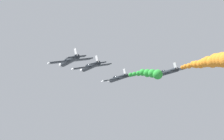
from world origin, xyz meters
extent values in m
cylinder|color=#23282D|center=(5.29, 7.80, 129.52)|extent=(1.32, 9.00, 1.32)
cone|color=white|center=(5.29, 12.90, 129.52)|extent=(1.25, 1.20, 1.25)
cube|color=#23282D|center=(5.31, 7.40, 129.42)|extent=(9.01, 1.90, 2.22)
cylinder|color=white|center=(0.83, 7.40, 128.40)|extent=(0.43, 1.40, 0.43)
cylinder|color=white|center=(9.79, 7.40, 130.44)|extent=(0.43, 1.40, 0.43)
cube|color=#23282D|center=(5.28, 3.80, 129.57)|extent=(3.74, 1.20, 1.02)
cube|color=white|center=(5.07, 3.70, 130.46)|extent=(0.49, 1.10, 1.59)
ellipsoid|color=black|center=(5.18, 9.60, 130.00)|extent=(0.94, 2.20, 0.86)
sphere|color=green|center=(5.31, 1.00, 129.36)|extent=(1.03, 1.03, 1.03)
sphere|color=green|center=(5.39, -0.80, 129.27)|extent=(1.03, 1.03, 1.03)
sphere|color=green|center=(5.55, -2.59, 129.15)|extent=(1.20, 1.20, 1.20)
sphere|color=green|center=(5.70, -4.39, 129.11)|extent=(1.60, 1.60, 1.60)
sphere|color=green|center=(5.97, -6.19, 128.70)|extent=(1.84, 1.84, 1.84)
sphere|color=green|center=(6.19, -7.99, 128.38)|extent=(1.92, 1.92, 1.92)
sphere|color=green|center=(6.53, -9.79, 127.88)|extent=(2.19, 2.19, 2.19)
cylinder|color=#23282D|center=(-5.41, -0.32, 130.35)|extent=(1.29, 9.00, 1.29)
cone|color=white|center=(-5.41, 4.78, 130.35)|extent=(1.23, 1.20, 1.23)
cube|color=#23282D|center=(-5.39, -0.72, 130.25)|extent=(9.06, 1.90, 1.98)
cylinder|color=white|center=(-9.90, -0.72, 129.35)|extent=(0.42, 1.40, 0.42)
cylinder|color=white|center=(-0.88, -0.72, 131.15)|extent=(0.42, 1.40, 0.42)
cube|color=#23282D|center=(-5.42, -4.32, 130.39)|extent=(3.76, 1.20, 0.92)
cube|color=white|center=(-5.60, -4.42, 131.29)|extent=(0.45, 1.10, 1.60)
ellipsoid|color=black|center=(-5.50, 1.48, 130.83)|extent=(0.92, 2.20, 0.84)
cylinder|color=#23282D|center=(14.47, -0.69, 130.32)|extent=(1.34, 9.00, 1.34)
cone|color=white|center=(14.47, 4.41, 130.32)|extent=(1.27, 1.20, 1.27)
cube|color=#23282D|center=(14.50, -1.09, 130.22)|extent=(8.95, 1.90, 2.49)
cylinder|color=white|center=(10.04, -1.09, 129.06)|extent=(0.44, 1.40, 0.44)
cylinder|color=white|center=(18.95, -1.09, 131.38)|extent=(0.44, 1.40, 0.44)
cube|color=#23282D|center=(14.46, -4.69, 130.37)|extent=(3.72, 1.20, 1.13)
cube|color=white|center=(14.23, -4.79, 131.25)|extent=(0.54, 1.10, 1.58)
ellipsoid|color=black|center=(14.35, 1.11, 130.80)|extent=(0.95, 2.20, 0.88)
sphere|color=orange|center=(14.56, -7.30, 130.47)|extent=(0.89, 0.89, 0.89)
sphere|color=orange|center=(14.33, -8.90, 130.38)|extent=(1.09, 1.09, 1.09)
sphere|color=orange|center=(14.25, -10.51, 130.25)|extent=(1.23, 1.23, 1.23)
sphere|color=orange|center=(14.33, -12.12, 130.34)|extent=(1.48, 1.48, 1.48)
sphere|color=orange|center=(13.98, -13.72, 130.02)|extent=(1.68, 1.68, 1.68)
sphere|color=orange|center=(14.01, -15.33, 129.84)|extent=(1.89, 1.89, 1.89)
sphere|color=orange|center=(13.90, -16.93, 129.86)|extent=(2.09, 2.09, 2.09)
sphere|color=orange|center=(13.65, -18.54, 129.77)|extent=(2.32, 2.32, 2.32)
sphere|color=orange|center=(13.50, -20.14, 129.42)|extent=(2.50, 2.50, 2.50)
sphere|color=orange|center=(13.11, -21.75, 129.44)|extent=(2.76, 2.76, 2.76)
sphere|color=orange|center=(12.71, -23.36, 129.15)|extent=(2.82, 2.82, 2.82)
sphere|color=orange|center=(12.42, -24.96, 128.88)|extent=(3.05, 3.05, 3.05)
cylinder|color=#23282D|center=(-13.13, -8.15, 129.65)|extent=(1.28, 9.00, 1.28)
cone|color=white|center=(-13.13, -3.05, 129.65)|extent=(1.22, 1.20, 1.22)
cube|color=#23282D|center=(-13.12, -8.55, 129.55)|extent=(9.08, 1.90, 1.84)
cylinder|color=white|center=(-17.64, -8.55, 128.72)|extent=(0.42, 1.40, 0.42)
cylinder|color=white|center=(-8.59, -8.55, 130.38)|extent=(0.42, 1.40, 0.42)
cube|color=#23282D|center=(-13.14, -12.15, 129.70)|extent=(3.77, 1.20, 0.87)
cube|color=white|center=(-13.31, -12.25, 130.60)|extent=(0.43, 1.10, 1.60)
ellipsoid|color=black|center=(-13.22, -6.35, 130.13)|extent=(0.91, 2.20, 0.83)
camera|label=1|loc=(-42.80, -95.18, 111.63)|focal=73.21mm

